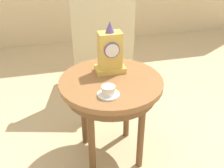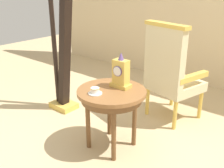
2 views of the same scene
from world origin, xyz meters
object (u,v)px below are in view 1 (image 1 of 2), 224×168
(side_table, at_px, (111,91))
(armchair, at_px, (104,33))
(mantel_clock, at_px, (110,52))
(teacup_left, at_px, (108,91))

(side_table, distance_m, armchair, 0.88)
(mantel_clock, distance_m, armchair, 0.78)
(side_table, bearing_deg, teacup_left, -107.84)
(side_table, relative_size, mantel_clock, 1.92)
(side_table, xyz_separation_m, armchair, (0.15, 0.86, 0.07))
(teacup_left, height_order, mantel_clock, mantel_clock)
(side_table, height_order, mantel_clock, mantel_clock)
(mantel_clock, relative_size, armchair, 0.29)
(side_table, relative_size, armchair, 0.57)
(side_table, distance_m, mantel_clock, 0.24)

